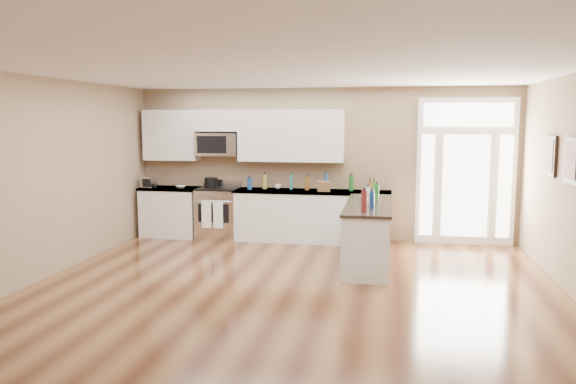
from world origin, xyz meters
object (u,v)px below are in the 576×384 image
(kitchen_range, at_px, (218,213))
(toaster_oven, at_px, (149,182))
(peninsula_cabinet, at_px, (368,236))
(stockpot, at_px, (211,182))

(kitchen_range, bearing_deg, toaster_oven, -174.83)
(peninsula_cabinet, relative_size, toaster_oven, 9.66)
(stockpot, bearing_deg, kitchen_range, -33.46)
(peninsula_cabinet, distance_m, stockpot, 3.46)
(stockpot, height_order, toaster_oven, toaster_oven)
(peninsula_cabinet, height_order, stockpot, stockpot)
(peninsula_cabinet, relative_size, stockpot, 9.28)
(toaster_oven, bearing_deg, kitchen_range, 19.53)
(stockpot, relative_size, toaster_oven, 1.04)
(stockpot, distance_m, toaster_oven, 1.18)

